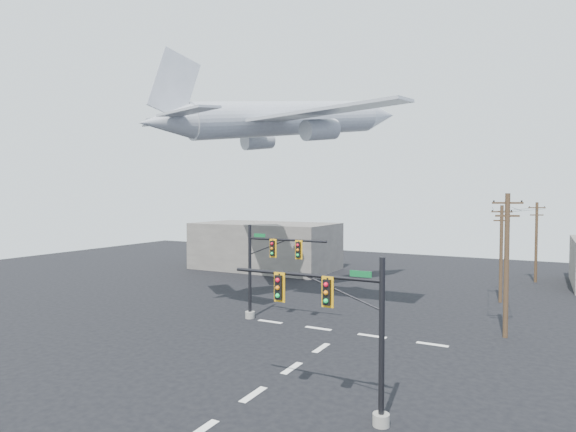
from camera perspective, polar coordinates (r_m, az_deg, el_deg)
The scene contains 10 objects.
ground at distance 24.56m, azimuth -4.13°, elevation -20.37°, with size 120.00×120.00×0.00m, color black.
lane_markings at distance 28.92m, azimuth 1.73°, elevation -16.78°, with size 14.00×21.20×0.01m.
signal_mast_near at distance 21.10m, azimuth 6.84°, elevation -13.30°, with size 7.42×0.77×7.01m.
signal_mast_far at distance 36.83m, azimuth -2.74°, elevation -6.38°, with size 6.84×0.80×7.29m.
utility_pole_a at distance 35.39m, azimuth 24.48°, elevation -5.03°, with size 1.90×0.65×9.69m.
utility_pole_b at distance 46.97m, azimuth 23.94°, elevation -3.89°, with size 1.75×0.43×8.70m.
utility_pole_c at distance 59.65m, azimuth 27.35°, elevation -2.59°, with size 1.71×0.84×8.85m.
power_lines at distance 47.37m, azimuth 25.24°, elevation 0.70°, with size 4.28×24.40×0.43m.
airliner at distance 43.27m, azimuth 0.05°, elevation 11.39°, with size 23.48×25.72×7.16m.
building_left at distance 63.30m, azimuth -2.70°, elevation -3.55°, with size 18.00×10.00×6.00m, color slate.
Camera 1 is at (12.03, -19.21, 9.47)m, focal length 30.00 mm.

